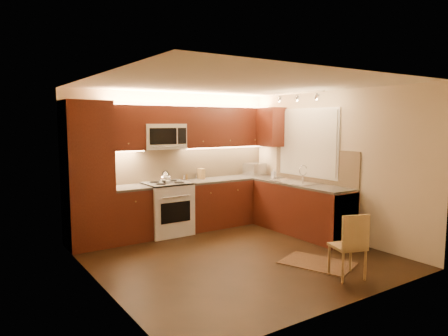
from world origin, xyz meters
TOP-DOWN VIEW (x-y plane):
  - floor at (0.00, 0.00)m, footprint 4.00×4.00m
  - ceiling at (0.00, 0.00)m, footprint 4.00×4.00m
  - wall_back at (0.00, 2.00)m, footprint 4.00×0.01m
  - wall_front at (0.00, -2.00)m, footprint 4.00×0.01m
  - wall_left at (-2.00, 0.00)m, footprint 0.01×4.00m
  - wall_right at (2.00, 0.00)m, footprint 0.01×4.00m
  - pantry at (-1.65, 1.70)m, footprint 0.70×0.60m
  - base_cab_back_left at (-0.99, 1.70)m, footprint 0.62×0.60m
  - counter_back_left at (-0.99, 1.70)m, footprint 0.62×0.60m
  - base_cab_back_right at (1.04, 1.70)m, footprint 1.92×0.60m
  - counter_back_right at (1.04, 1.70)m, footprint 1.92×0.60m
  - base_cab_right at (1.70, 0.40)m, footprint 0.60×2.00m
  - counter_right at (1.70, 0.40)m, footprint 0.60×2.00m
  - dishwasher at (1.70, -0.30)m, footprint 0.58×0.60m
  - backsplash_back at (0.35, 1.99)m, footprint 3.30×0.02m
  - backsplash_right at (1.99, 0.40)m, footprint 0.02×2.00m
  - upper_cab_back_left at (-0.99, 1.82)m, footprint 0.62×0.35m
  - upper_cab_back_right at (1.04, 1.82)m, footprint 1.92×0.35m
  - upper_cab_bridge at (-0.30, 1.82)m, footprint 0.76×0.35m
  - upper_cab_right_corner at (1.82, 1.40)m, footprint 0.35×0.50m
  - stove at (-0.30, 1.68)m, footprint 0.76×0.65m
  - microwave at (-0.30, 1.81)m, footprint 0.76×0.38m
  - window_frame at (1.99, 0.55)m, footprint 0.03×1.44m
  - window_blinds at (1.97, 0.55)m, footprint 0.02×1.36m
  - sink at (1.70, 0.55)m, footprint 0.52×0.86m
  - faucet at (1.88, 0.55)m, footprint 0.20×0.04m
  - track_light_bar at (1.55, 0.40)m, footprint 0.04×1.20m
  - kettle at (-0.36, 1.61)m, footprint 0.25×0.25m
  - toaster_oven at (1.72, 1.76)m, footprint 0.45×0.37m
  - knife_block at (0.51, 1.86)m, footprint 0.09×0.15m
  - spice_jar_a at (0.45, 1.94)m, footprint 0.05×0.05m
  - spice_jar_b at (0.24, 1.94)m, footprint 0.05×0.05m
  - spice_jar_c at (0.14, 1.85)m, footprint 0.05×0.05m
  - spice_jar_d at (0.18, 1.94)m, footprint 0.05×0.05m
  - soap_bottle at (1.79, 1.26)m, footprint 0.09×0.09m
  - rug at (0.75, -0.90)m, footprint 0.94×1.12m
  - dining_chair at (0.69, -1.45)m, footprint 0.47×0.47m

SIDE VIEW (x-z plane):
  - floor at x=0.00m, z-range -0.01..0.01m
  - rug at x=0.75m, z-range 0.00..0.01m
  - dining_chair at x=0.69m, z-range 0.00..0.84m
  - base_cab_back_left at x=-0.99m, z-range 0.00..0.86m
  - base_cab_back_right at x=1.04m, z-range 0.00..0.86m
  - base_cab_right at x=1.70m, z-range 0.00..0.86m
  - dishwasher at x=1.70m, z-range 0.01..0.85m
  - stove at x=-0.30m, z-range 0.00..0.92m
  - counter_back_left at x=-0.99m, z-range 0.86..0.90m
  - counter_back_right at x=1.04m, z-range 0.86..0.90m
  - counter_right at x=1.70m, z-range 0.86..0.90m
  - spice_jar_d at x=0.18m, z-range 0.90..0.99m
  - spice_jar_a at x=0.45m, z-range 0.90..0.99m
  - spice_jar_b at x=0.24m, z-range 0.90..1.00m
  - spice_jar_c at x=0.14m, z-range 0.90..1.01m
  - sink at x=1.70m, z-range 0.90..1.05m
  - soap_bottle at x=1.79m, z-range 0.90..1.06m
  - knife_block at x=0.51m, z-range 0.90..1.10m
  - toaster_oven at x=1.72m, z-range 0.90..1.14m
  - kettle at x=-0.36m, z-range 0.92..1.14m
  - faucet at x=1.88m, z-range 0.90..1.20m
  - pantry at x=-1.65m, z-range 0.00..2.30m
  - backsplash_back at x=0.35m, z-range 0.90..1.50m
  - backsplash_right at x=1.99m, z-range 0.90..1.50m
  - wall_back at x=0.00m, z-range 0.00..2.50m
  - wall_front at x=0.00m, z-range 0.00..2.50m
  - wall_left at x=-2.00m, z-range 0.00..2.50m
  - wall_right at x=2.00m, z-range 0.00..2.50m
  - window_frame at x=1.99m, z-range 0.98..2.22m
  - window_blinds at x=1.97m, z-range 1.02..2.18m
  - microwave at x=-0.30m, z-range 1.50..1.94m
  - upper_cab_back_left at x=-0.99m, z-range 1.50..2.25m
  - upper_cab_back_right at x=1.04m, z-range 1.50..2.25m
  - upper_cab_right_corner at x=1.82m, z-range 1.50..2.25m
  - upper_cab_bridge at x=-0.30m, z-range 1.94..2.25m
  - track_light_bar at x=1.55m, z-range 2.44..2.48m
  - ceiling at x=0.00m, z-range 2.50..2.50m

